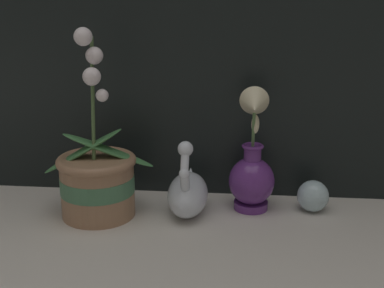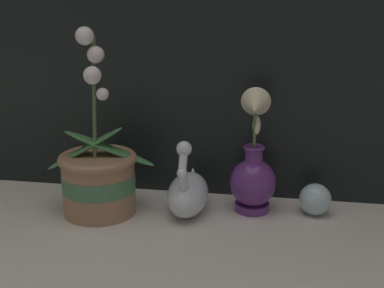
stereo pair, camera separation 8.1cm
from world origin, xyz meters
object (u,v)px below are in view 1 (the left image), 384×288
Objects in this scene: glass_sphere at (313,196)px; orchid_potted_plant at (97,178)px; swan_figurine at (188,192)px; blue_vase at (252,169)px.

orchid_potted_plant is at bearing -172.07° from glass_sphere.
orchid_potted_plant is 2.25× the size of swan_figurine.
orchid_potted_plant is 0.36m from blue_vase.
orchid_potted_plant is at bearing -169.68° from blue_vase.
blue_vase is 3.97× the size of glass_sphere.
orchid_potted_plant reaches higher than blue_vase.
swan_figurine is (0.20, 0.03, -0.04)m from orchid_potted_plant.
blue_vase is (0.15, 0.04, 0.05)m from swan_figurine.
glass_sphere is at bearing 8.16° from swan_figurine.
orchid_potted_plant is 5.76× the size of glass_sphere.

